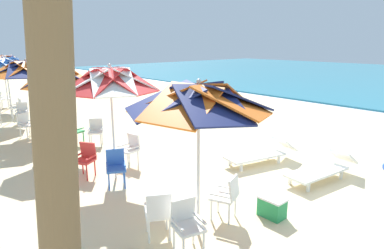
# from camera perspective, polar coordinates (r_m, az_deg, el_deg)

# --- Properties ---
(ground_plane) EXTENTS (80.00, 80.00, 0.00)m
(ground_plane) POSITION_cam_1_polar(r_m,az_deg,el_deg) (8.23, 17.23, -10.36)
(ground_plane) COLOR beige
(beach_umbrella_0) EXTENTS (2.41, 2.41, 2.73)m
(beach_umbrella_0) POSITION_cam_1_polar(r_m,az_deg,el_deg) (5.36, 1.15, 4.22)
(beach_umbrella_0) COLOR silver
(beach_umbrella_0) RESTS_ON ground
(plastic_chair_0) EXTENTS (0.56, 0.53, 0.87)m
(plastic_chair_0) POSITION_cam_1_polar(r_m,az_deg,el_deg) (5.55, -0.91, -16.31)
(plastic_chair_0) COLOR white
(plastic_chair_0) RESTS_ON ground
(plastic_chair_1) EXTENTS (0.62, 0.60, 0.87)m
(plastic_chair_1) POSITION_cam_1_polar(r_m,az_deg,el_deg) (5.87, -5.73, -14.58)
(plastic_chair_1) COLOR white
(plastic_chair_1) RESTS_ON ground
(plastic_chair_2) EXTENTS (0.60, 0.57, 0.87)m
(plastic_chair_2) POSITION_cam_1_polar(r_m,az_deg,el_deg) (6.46, 6.00, -11.81)
(plastic_chair_2) COLOR white
(plastic_chair_2) RESTS_ON ground
(beach_umbrella_1) EXTENTS (2.32, 2.32, 2.81)m
(beach_umbrella_1) POSITION_cam_1_polar(r_m,az_deg,el_deg) (8.06, -13.73, 7.25)
(beach_umbrella_1) COLOR silver
(beach_umbrella_1) RESTS_ON ground
(plastic_chair_3) EXTENTS (0.61, 0.59, 0.87)m
(plastic_chair_3) POSITION_cam_1_polar(r_m,az_deg,el_deg) (8.04, -12.83, -6.82)
(plastic_chair_3) COLOR blue
(plastic_chair_3) RESTS_ON ground
(plastic_chair_4) EXTENTS (0.61, 0.62, 0.87)m
(plastic_chair_4) POSITION_cam_1_polar(r_m,az_deg,el_deg) (8.76, -17.65, -5.40)
(plastic_chair_4) COLOR red
(plastic_chair_4) RESTS_ON ground
(plastic_chair_5) EXTENTS (0.51, 0.53, 0.87)m
(plastic_chair_5) POSITION_cam_1_polar(r_m,az_deg,el_deg) (9.28, -10.46, -3.88)
(plastic_chair_5) COLOR white
(plastic_chair_5) RESTS_ON ground
(beach_umbrella_2) EXTENTS (2.14, 2.14, 2.67)m
(beach_umbrella_2) POSITION_cam_1_polar(r_m,az_deg,el_deg) (10.59, -21.73, 7.31)
(beach_umbrella_2) COLOR silver
(beach_umbrella_2) RESTS_ON ground
(plastic_chair_6) EXTENTS (0.45, 0.48, 0.87)m
(plastic_chair_6) POSITION_cam_1_polar(r_m,az_deg,el_deg) (10.55, -23.46, -2.65)
(plastic_chair_6) COLOR white
(plastic_chair_6) RESTS_ON ground
(plastic_chair_7) EXTENTS (0.55, 0.58, 0.87)m
(plastic_chair_7) POSITION_cam_1_polar(r_m,az_deg,el_deg) (11.55, -19.55, -0.94)
(plastic_chair_7) COLOR #2D8C4C
(plastic_chair_7) RESTS_ON ground
(plastic_chair_8) EXTENTS (0.63, 0.62, 0.87)m
(plastic_chair_8) POSITION_cam_1_polar(r_m,az_deg,el_deg) (11.39, -16.05, -0.87)
(plastic_chair_8) COLOR white
(plastic_chair_8) RESTS_ON ground
(beach_umbrella_3) EXTENTS (2.56, 2.56, 2.73)m
(beach_umbrella_3) POSITION_cam_1_polar(r_m,az_deg,el_deg) (13.27, -26.33, 8.46)
(beach_umbrella_3) COLOR silver
(beach_umbrella_3) RESTS_ON ground
(plastic_chair_9) EXTENTS (0.63, 0.63, 0.87)m
(plastic_chair_9) POSITION_cam_1_polar(r_m,az_deg,el_deg) (13.45, -21.67, 0.90)
(plastic_chair_9) COLOR white
(plastic_chair_9) RESTS_ON ground
(plastic_chair_10) EXTENTS (0.59, 0.57, 0.87)m
(plastic_chair_10) POSITION_cam_1_polar(r_m,az_deg,el_deg) (13.17, -26.37, 0.17)
(plastic_chair_10) COLOR white
(plastic_chair_10) RESTS_ON ground
(beach_umbrella_4) EXTENTS (2.47, 2.47, 2.74)m
(beach_umbrella_4) POSITION_cam_1_polar(r_m,az_deg,el_deg) (15.98, -29.09, 8.81)
(beach_umbrella_4) COLOR silver
(beach_umbrella_4) RESTS_ON ground
(plastic_chair_12) EXTENTS (0.46, 0.48, 0.87)m
(plastic_chair_12) POSITION_cam_1_polar(r_m,az_deg,el_deg) (16.85, -27.57, 2.75)
(plastic_chair_12) COLOR white
(plastic_chair_12) RESTS_ON ground
(plastic_chair_13) EXTENTS (0.61, 0.59, 0.87)m
(plastic_chair_13) POSITION_cam_1_polar(r_m,az_deg,el_deg) (15.54, -26.94, 2.00)
(plastic_chair_13) COLOR white
(plastic_chair_13) RESTS_ON ground
(beach_umbrella_5) EXTENTS (2.54, 2.54, 2.73)m
(beach_umbrella_5) POSITION_cam_1_polar(r_m,az_deg,el_deg) (18.98, -29.49, 9.34)
(beach_umbrella_5) COLOR silver
(beach_umbrella_5) RESTS_ON ground
(plastic_chair_15) EXTENTS (0.45, 0.48, 0.87)m
(plastic_chair_15) POSITION_cam_1_polar(r_m,az_deg,el_deg) (19.77, -29.42, 3.96)
(plastic_chair_15) COLOR white
(plastic_chair_15) RESTS_ON ground
(sun_lounger_1) EXTENTS (0.88, 2.21, 0.62)m
(sun_lounger_1) POSITION_cam_1_polar(r_m,az_deg,el_deg) (8.83, 21.22, -7.03)
(sun_lounger_1) COLOR white
(sun_lounger_1) RESTS_ON ground
(sun_lounger_2) EXTENTS (1.12, 2.23, 0.62)m
(sun_lounger_2) POSITION_cam_1_polar(r_m,az_deg,el_deg) (9.52, 11.63, -4.84)
(sun_lounger_2) COLOR white
(sun_lounger_2) RESTS_ON ground
(cooler_box) EXTENTS (0.50, 0.34, 0.40)m
(cooler_box) POSITION_cam_1_polar(r_m,az_deg,el_deg) (6.82, 13.44, -13.47)
(cooler_box) COLOR #238C4C
(cooler_box) RESTS_ON ground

